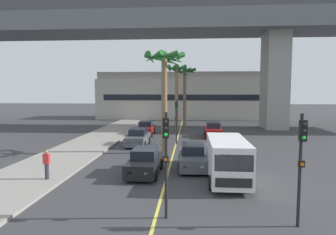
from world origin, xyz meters
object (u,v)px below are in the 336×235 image
Objects in this scene: delivery_van at (227,159)px; traffic_light_right_far_corner at (301,155)px; car_queue_fourth at (192,157)px; traffic_light_median_far at (177,116)px; car_queue_front at (146,129)px; car_queue_fifth at (213,130)px; palm_tree_near_median at (185,81)px; car_queue_third at (138,138)px; car_queue_second at (145,162)px; palm_tree_mid_median at (164,73)px; pedestrian_near_crosswalk at (47,164)px; palm_tree_far_median at (176,81)px; traffic_light_median_near at (166,151)px.

traffic_light_right_far_corner is (1.95, -5.43, 1.43)m from delivery_van.
traffic_light_median_far is at bearing 99.69° from car_queue_fourth.
car_queue_front and car_queue_fifth have the same top height.
car_queue_fourth is at bearing -99.81° from car_queue_fifth.
car_queue_front is at bearing 110.17° from car_queue_fourth.
traffic_light_right_far_corner is 32.02m from palm_tree_near_median.
traffic_light_median_far is at bearing 13.04° from car_queue_third.
car_queue_second is 15.81m from car_queue_fifth.
traffic_light_median_far is 0.52× the size of palm_tree_mid_median.
pedestrian_near_crosswalk is at bearing -159.87° from car_queue_second.
palm_tree_near_median is at bearing 98.79° from traffic_light_right_far_corner.
palm_tree_mid_median is (-4.10, 7.11, 5.12)m from delivery_van.
car_queue_fifth is 11.97m from palm_tree_near_median.
palm_tree_far_median is at bearing 100.67° from delivery_van.
car_queue_front is 0.79× the size of delivery_van.
traffic_light_right_far_corner is (3.84, -8.08, 1.99)m from car_queue_fourth.
car_queue_front is 22.39m from traffic_light_median_near.
car_queue_second is at bearing -92.91° from palm_tree_far_median.
delivery_van is at bearing -54.50° from car_queue_fourth.
traffic_light_median_near is at bearing -99.12° from car_queue_fifth.
car_queue_second is 0.99× the size of traffic_light_median_far.
car_queue_fifth is 0.98× the size of traffic_light_median_far.
car_queue_third is 9.06m from car_queue_fourth.
palm_tree_mid_median is (-1.19, -18.90, 0.00)m from palm_tree_near_median.
car_queue_fifth is (7.53, -0.83, 0.00)m from car_queue_front.
delivery_van is 0.63× the size of palm_tree_near_median.
palm_tree_near_median is (-3.33, 9.99, 5.69)m from car_queue_fifth.
delivery_van is (1.89, -2.65, 0.57)m from car_queue_fourth.
car_queue_front is 11.57m from palm_tree_near_median.
pedestrian_near_crosswalk is (-6.95, 4.26, -1.72)m from traffic_light_median_near.
delivery_van is 1.25× the size of traffic_light_right_far_corner.
palm_tree_near_median reaches higher than traffic_light_median_far.
palm_tree_near_median is at bearing 89.90° from traffic_light_median_near.
traffic_light_right_far_corner is 17.32m from traffic_light_median_far.
palm_tree_far_median is (-0.88, -5.91, -0.17)m from palm_tree_near_median.
car_queue_second is at bearing -109.10° from car_queue_fifth.
car_queue_front and car_queue_fourth have the same top height.
car_queue_front is at bearing -135.64° from palm_tree_far_median.
car_queue_front is at bearing 92.56° from car_queue_third.
delivery_van is at bearing -56.43° from car_queue_third.
car_queue_second is 0.99× the size of traffic_light_right_far_corner.
car_queue_second is 10.28m from traffic_light_median_far.
delivery_van reaches higher than car_queue_third.
traffic_light_median_far reaches higher than car_queue_second.
palm_tree_near_median reaches higher than car_queue_third.
palm_tree_far_median reaches higher than traffic_light_median_near.
car_queue_second is 0.50× the size of palm_tree_near_median.
palm_tree_near_median reaches higher than car_queue_fifth.
pedestrian_near_crosswalk is (-5.16, -1.89, 0.28)m from car_queue_second.
traffic_light_median_near is 2.59× the size of pedestrian_near_crosswalk.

